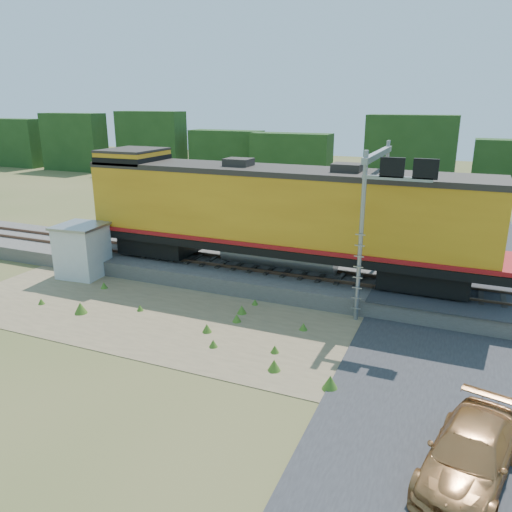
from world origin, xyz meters
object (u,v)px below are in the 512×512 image
at_px(shed, 82,250).
at_px(locomotive, 273,213).
at_px(signal_gantry, 382,189).
at_px(car, 470,454).

bearing_deg(shed, locomotive, 10.97).
relative_size(shed, signal_gantry, 0.39).
distance_m(signal_gantry, car, 12.24).
bearing_deg(shed, signal_gantry, 3.05).
distance_m(locomotive, signal_gantry, 5.63).
distance_m(locomotive, car, 14.99).
bearing_deg(signal_gantry, car, -67.98).
relative_size(locomotive, car, 4.80).
height_order(locomotive, shed, locomotive).
xyz_separation_m(locomotive, signal_gantry, (5.33, -0.67, 1.67)).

